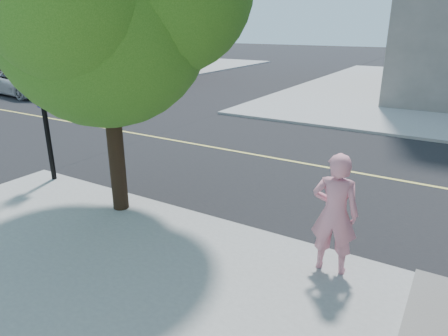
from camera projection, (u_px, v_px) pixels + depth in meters
The scene contains 5 objects.
ground at pixel (69, 181), 10.66m from camera, with size 140.00×140.00×0.00m, color black.
road_ew at pixel (174, 141), 14.28m from camera, with size 140.00×9.00×0.01m, color black.
sidewalk_nw at pixel (93, 65), 39.16m from camera, with size 26.00×25.00×0.12m, color gray.
man_on_phone at pixel (335, 214), 6.30m from camera, with size 0.73×0.48×1.99m, color pink.
car_a at pixel (24, 82), 23.07m from camera, with size 2.42×5.26×1.46m, color silver.
Camera 1 is at (8.63, -6.38, 3.91)m, focal length 32.47 mm.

